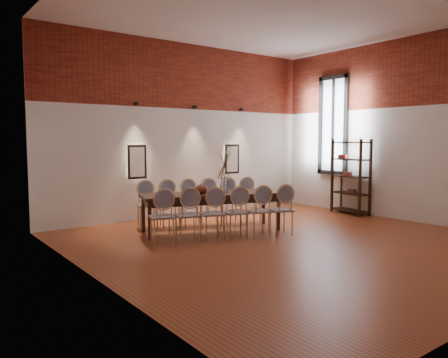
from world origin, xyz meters
TOP-DOWN VIEW (x-y plane):
  - floor at (0.00, 0.00)m, footprint 7.00×7.00m
  - ceiling at (0.00, 0.00)m, footprint 7.00×7.00m
  - wall_back at (0.00, 3.55)m, footprint 7.00×0.10m
  - wall_left at (-3.55, 0.00)m, footprint 0.10×7.00m
  - wall_right at (3.55, 0.00)m, footprint 0.10×7.00m
  - brick_band_back at (0.00, 3.48)m, footprint 7.00×0.02m
  - brick_band_left at (-3.48, 0.00)m, footprint 0.02×7.00m
  - brick_band_right at (3.48, 0.00)m, footprint 0.02×7.00m
  - niche_left at (-1.30, 3.45)m, footprint 0.36×0.06m
  - niche_right at (1.30, 3.45)m, footprint 0.36×0.06m
  - spot_fixture_left at (-1.30, 3.42)m, footprint 0.08×0.10m
  - spot_fixture_mid at (0.20, 3.42)m, footprint 0.08×0.10m
  - spot_fixture_right at (1.60, 3.42)m, footprint 0.08×0.10m
  - window_glass at (3.46, 2.00)m, footprint 0.02×0.78m
  - window_frame at (3.44, 2.00)m, footprint 0.08×0.90m
  - window_mullion at (3.44, 2.00)m, footprint 0.06×0.06m
  - dining_table at (-0.62, 1.58)m, footprint 2.83×1.62m
  - chair_near_a at (-1.90, 1.23)m, footprint 0.55×0.55m
  - chair_near_b at (-1.47, 1.09)m, footprint 0.55×0.55m
  - chair_near_c at (-1.05, 0.96)m, footprint 0.55×0.55m
  - chair_near_d at (-0.62, 0.83)m, footprint 0.55×0.55m
  - chair_near_e at (-0.19, 0.70)m, footprint 0.55×0.55m
  - chair_near_f at (0.24, 0.57)m, footprint 0.55×0.55m
  - chair_far_a at (-1.48, 2.59)m, footprint 0.55×0.55m
  - chair_far_b at (-1.05, 2.45)m, footprint 0.55×0.55m
  - chair_far_c at (-0.63, 2.32)m, footprint 0.55×0.55m
  - chair_far_d at (-0.20, 2.19)m, footprint 0.55×0.55m
  - chair_far_e at (0.23, 2.06)m, footprint 0.55×0.55m
  - chair_far_f at (0.66, 1.93)m, footprint 0.55×0.55m
  - vase at (-0.37, 1.50)m, footprint 0.14×0.14m
  - dried_branches at (-0.37, 1.50)m, footprint 0.50×0.50m
  - bowl at (-0.85, 1.59)m, footprint 0.24×0.24m
  - book at (-0.62, 1.70)m, footprint 0.30×0.25m
  - shelving_rack at (3.28, 1.30)m, footprint 0.54×1.05m

SIDE VIEW (x-z plane):
  - floor at x=0.00m, z-range -0.02..0.00m
  - dining_table at x=-0.62m, z-range 0.00..0.75m
  - chair_near_a at x=-1.90m, z-range 0.00..0.94m
  - chair_near_b at x=-1.47m, z-range 0.00..0.94m
  - chair_near_c at x=-1.05m, z-range 0.00..0.94m
  - chair_near_d at x=-0.62m, z-range 0.00..0.94m
  - chair_near_e at x=-0.19m, z-range 0.00..0.94m
  - chair_near_f at x=0.24m, z-range 0.00..0.94m
  - chair_far_a at x=-1.48m, z-range 0.00..0.94m
  - chair_far_b at x=-1.05m, z-range 0.00..0.94m
  - chair_far_c at x=-0.63m, z-range 0.00..0.94m
  - chair_far_d at x=-0.20m, z-range 0.00..0.94m
  - chair_far_e at x=0.23m, z-range 0.00..0.94m
  - chair_far_f at x=0.66m, z-range 0.00..0.94m
  - book at x=-0.62m, z-range 0.75..0.78m
  - bowl at x=-0.85m, z-range 0.75..0.93m
  - vase at x=-0.37m, z-range 0.75..1.05m
  - shelving_rack at x=3.28m, z-range 0.00..1.80m
  - niche_left at x=-1.30m, z-range 0.97..1.63m
  - niche_right at x=1.30m, z-range 0.97..1.63m
  - dried_branches at x=-0.37m, z-range 1.00..1.70m
  - wall_back at x=0.00m, z-range 0.00..4.00m
  - wall_left at x=-3.55m, z-range 0.00..4.00m
  - wall_right at x=3.55m, z-range 0.00..4.00m
  - window_glass at x=3.46m, z-range 0.96..3.34m
  - window_frame at x=3.44m, z-range 0.90..3.40m
  - window_mullion at x=3.44m, z-range 0.95..3.35m
  - spot_fixture_left at x=-1.30m, z-range 2.51..2.59m
  - spot_fixture_mid at x=0.20m, z-range 2.51..2.59m
  - spot_fixture_right at x=1.60m, z-range 2.51..2.59m
  - brick_band_back at x=0.00m, z-range 2.50..4.00m
  - brick_band_left at x=-3.48m, z-range 2.50..4.00m
  - brick_band_right at x=3.48m, z-range 2.50..4.00m
  - ceiling at x=0.00m, z-range 4.00..4.02m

